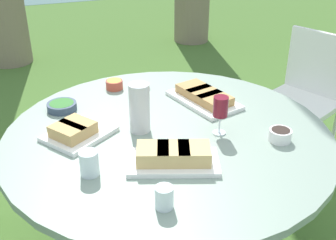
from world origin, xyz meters
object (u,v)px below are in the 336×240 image
Objects in this scene: water_pitcher at (140,108)px; wine_glass at (221,108)px; dining_table at (168,148)px; chair_near_right at (306,90)px.

wine_glass is (0.32, -0.15, 0.01)m from water_pitcher.
wine_glass reaches higher than dining_table.
water_pitcher reaches higher than wine_glass.
chair_near_right is at bearing 24.14° from dining_table.
dining_table is at bearing -25.96° from water_pitcher.
dining_table is 0.24m from water_pitcher.
water_pitcher is (-0.11, 0.06, 0.20)m from dining_table.
chair_near_right is (1.16, 0.52, -0.10)m from dining_table.
chair_near_right is 1.18m from wine_glass.
chair_near_right reaches higher than dining_table.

